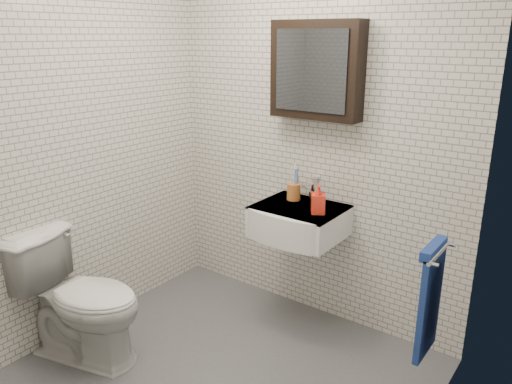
% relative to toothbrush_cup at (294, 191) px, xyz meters
% --- Properties ---
extents(ground, '(2.20, 2.00, 0.01)m').
position_rel_toothbrush_cup_xyz_m(ground, '(0.06, -0.87, -0.91)').
color(ground, '#505358').
rests_on(ground, ground).
extents(room_shell, '(2.22, 2.02, 2.51)m').
position_rel_toothbrush_cup_xyz_m(room_shell, '(0.06, -0.87, 0.55)').
color(room_shell, silver).
rests_on(room_shell, ground).
extents(washbasin, '(0.55, 0.50, 0.20)m').
position_rel_toothbrush_cup_xyz_m(washbasin, '(0.11, -0.13, -0.16)').
color(washbasin, white).
rests_on(washbasin, room_shell).
extents(faucet, '(0.06, 0.20, 0.15)m').
position_rel_toothbrush_cup_xyz_m(faucet, '(0.11, 0.06, 0.01)').
color(faucet, silver).
rests_on(faucet, washbasin).
extents(mirror_cabinet, '(0.60, 0.15, 0.60)m').
position_rel_toothbrush_cup_xyz_m(mirror_cabinet, '(0.11, 0.06, 0.79)').
color(mirror_cabinet, black).
rests_on(mirror_cabinet, room_shell).
extents(towel_rail, '(0.09, 0.30, 0.58)m').
position_rel_toothbrush_cup_xyz_m(towel_rail, '(1.10, -0.52, -0.19)').
color(towel_rail, silver).
rests_on(towel_rail, room_shell).
extents(toothbrush_cup, '(0.10, 0.10, 0.25)m').
position_rel_toothbrush_cup_xyz_m(toothbrush_cup, '(0.00, 0.00, 0.00)').
color(toothbrush_cup, '#B8692E').
rests_on(toothbrush_cup, washbasin).
extents(soap_bottle, '(0.12, 0.12, 0.18)m').
position_rel_toothbrush_cup_xyz_m(soap_bottle, '(0.26, -0.14, 0.03)').
color(soap_bottle, '#F75A1A').
rests_on(soap_bottle, washbasin).
extents(toilet, '(0.87, 0.62, 0.80)m').
position_rel_toothbrush_cup_xyz_m(toilet, '(-0.74, -1.20, -0.51)').
color(toilet, white).
rests_on(toilet, ground).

